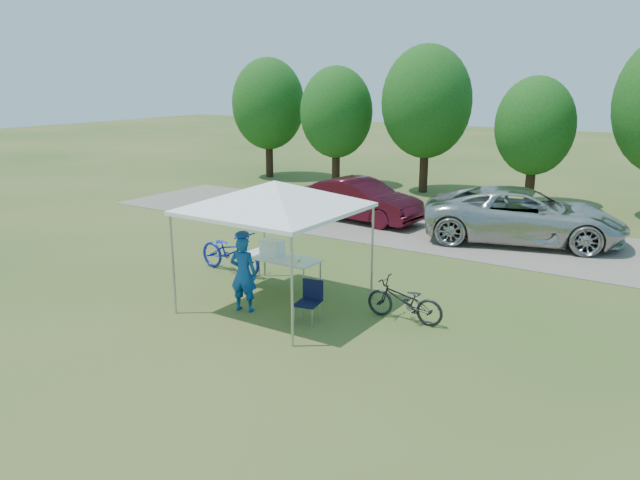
# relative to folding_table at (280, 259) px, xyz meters

# --- Properties ---
(ground) EXTENTS (100.00, 100.00, 0.00)m
(ground) POSITION_rel_folding_table_xyz_m (0.58, -0.91, -0.73)
(ground) COLOR #2D5119
(ground) RESTS_ON ground
(gravel_strip) EXTENTS (24.00, 5.00, 0.02)m
(gravel_strip) POSITION_rel_folding_table_xyz_m (0.58, 7.09, -0.72)
(gravel_strip) COLOR gray
(gravel_strip) RESTS_ON ground
(canopy) EXTENTS (4.53, 4.53, 3.00)m
(canopy) POSITION_rel_folding_table_xyz_m (0.58, -0.91, 1.92)
(canopy) COLOR #A5A5AA
(canopy) RESTS_ON ground
(treeline) EXTENTS (24.89, 4.28, 6.30)m
(treeline) POSITION_rel_folding_table_xyz_m (0.29, 13.14, 2.80)
(treeline) COLOR #382314
(treeline) RESTS_ON ground
(folding_table) EXTENTS (1.89, 0.79, 0.78)m
(folding_table) POSITION_rel_folding_table_xyz_m (0.00, 0.00, 0.00)
(folding_table) COLOR white
(folding_table) RESTS_ON ground
(folding_chair) EXTENTS (0.51, 0.53, 0.86)m
(folding_chair) POSITION_rel_folding_table_xyz_m (1.67, -1.24, -0.23)
(folding_chair) COLOR black
(folding_chair) RESTS_ON ground
(cooler) EXTENTS (0.52, 0.36, 0.38)m
(cooler) POSITION_rel_folding_table_xyz_m (-0.22, 0.00, 0.23)
(cooler) COLOR white
(cooler) RESTS_ON folding_table
(ice_cream_cup) EXTENTS (0.07, 0.07, 0.05)m
(ice_cream_cup) POSITION_rel_folding_table_xyz_m (0.58, -0.05, 0.07)
(ice_cream_cup) COLOR yellow
(ice_cream_cup) RESTS_ON folding_table
(cyclist) EXTENTS (0.67, 0.52, 1.62)m
(cyclist) POSITION_rel_folding_table_xyz_m (0.18, -1.50, 0.08)
(cyclist) COLOR #11448F
(cyclist) RESTS_ON ground
(bike_blue) EXTENTS (2.04, 0.86, 1.05)m
(bike_blue) POSITION_rel_folding_table_xyz_m (-1.85, 0.38, -0.21)
(bike_blue) COLOR #121F9D
(bike_blue) RESTS_ON ground
(bike_dark) EXTENTS (1.65, 0.62, 0.86)m
(bike_dark) POSITION_rel_folding_table_xyz_m (3.24, -0.17, -0.30)
(bike_dark) COLOR black
(bike_dark) RESTS_ON ground
(minivan) EXTENTS (6.24, 4.13, 1.59)m
(minivan) POSITION_rel_folding_table_xyz_m (3.48, 7.34, 0.08)
(minivan) COLOR #B6B6B1
(minivan) RESTS_ON gravel_strip
(sedan) EXTENTS (4.43, 1.87, 1.42)m
(sedan) POSITION_rel_folding_table_xyz_m (-1.94, 7.13, -0.00)
(sedan) COLOR #420B17
(sedan) RESTS_ON gravel_strip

